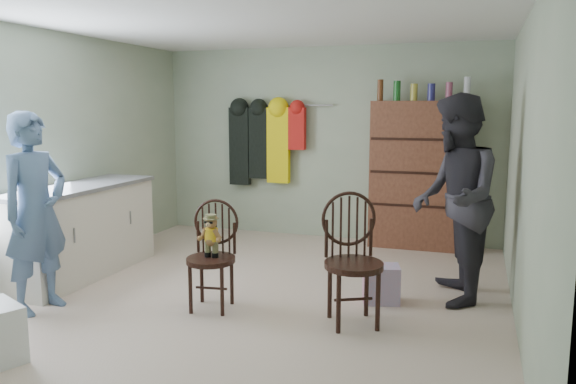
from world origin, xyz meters
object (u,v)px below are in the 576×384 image
(counter, at_px, (80,230))
(chair_front, at_px, (212,247))
(chair_far, at_px, (352,254))
(dresser, at_px, (420,175))

(counter, distance_m, chair_front, 1.78)
(counter, height_order, chair_far, chair_far)
(chair_front, xyz_separation_m, chair_far, (1.21, 0.06, 0.03))
(counter, height_order, dresser, dresser)
(chair_front, bearing_deg, dresser, 53.40)
(counter, distance_m, chair_far, 2.96)
(counter, distance_m, dresser, 3.96)
(counter, relative_size, chair_far, 1.76)
(dresser, bearing_deg, counter, -144.31)
(chair_far, bearing_deg, chair_front, 156.19)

